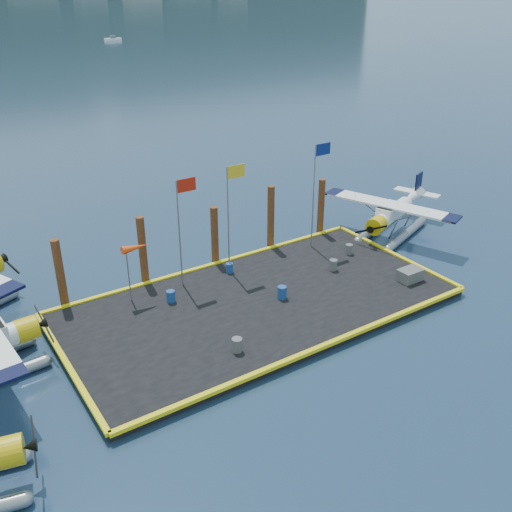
{
  "coord_description": "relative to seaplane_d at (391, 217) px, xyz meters",
  "views": [
    {
      "loc": [
        -14.28,
        -21.35,
        15.58
      ],
      "look_at": [
        1.15,
        2.0,
        1.9
      ],
      "focal_mm": 40.0,
      "sensor_mm": 36.0,
      "label": 1
    }
  ],
  "objects": [
    {
      "name": "seaplane_d",
      "position": [
        0.0,
        0.0,
        0.0
      ],
      "size": [
        8.39,
        8.89,
        3.21
      ],
      "rotation": [
        0.0,
        0.0,
        1.94
      ],
      "color": "gray",
      "rests_on": "ground"
    },
    {
      "name": "windsock",
      "position": [
        -17.45,
        0.91,
        1.83
      ],
      "size": [
        1.4,
        0.44,
        3.12
      ],
      "color": "gray",
      "rests_on": "dock"
    },
    {
      "name": "drum_2",
      "position": [
        -6.87,
        -2.3,
        -0.68
      ],
      "size": [
        0.45,
        0.45,
        0.64
      ],
      "primitive_type": "cylinder",
      "color": "#525256",
      "rests_on": "dock"
    },
    {
      "name": "crate",
      "position": [
        -4.11,
        -5.61,
        -0.66
      ],
      "size": [
        1.34,
        0.89,
        0.67
      ],
      "primitive_type": "cube",
      "color": "#525256",
      "rests_on": "dock"
    },
    {
      "name": "flagpole_yellow",
      "position": [
        -11.72,
        0.91,
        3.11
      ],
      "size": [
        1.14,
        0.08,
        6.2
      ],
      "color": "gray",
      "rests_on": "dock"
    },
    {
      "name": "drum_0",
      "position": [
        -16.26,
        -0.4,
        -0.68
      ],
      "size": [
        0.45,
        0.45,
        0.63
      ],
      "primitive_type": "cylinder",
      "color": "navy",
      "rests_on": "dock"
    },
    {
      "name": "drum_5",
      "position": [
        -12.02,
        0.73,
        -0.72
      ],
      "size": [
        0.4,
        0.4,
        0.57
      ],
      "primitive_type": "cylinder",
      "color": "navy",
      "rests_on": "dock"
    },
    {
      "name": "piling_3",
      "position": [
        -7.92,
        2.51,
        0.75
      ],
      "size": [
        0.44,
        0.44,
        4.3
      ],
      "primitive_type": "cylinder",
      "color": "#422313",
      "rests_on": "ground"
    },
    {
      "name": "dock",
      "position": [
        -12.42,
        -2.89,
        -1.2
      ],
      "size": [
        20.0,
        10.0,
        0.4
      ],
      "primitive_type": "cube",
      "color": "black",
      "rests_on": "ground"
    },
    {
      "name": "piling_2",
      "position": [
        -11.92,
        2.51,
        0.5
      ],
      "size": [
        0.44,
        0.44,
        3.8
      ],
      "primitive_type": "cylinder",
      "color": "#422313",
      "rests_on": "ground"
    },
    {
      "name": "dock_bumpers",
      "position": [
        -12.42,
        -2.89,
        -0.91
      ],
      "size": [
        20.25,
        10.25,
        0.18
      ],
      "primitive_type": null,
      "color": "yellow",
      "rests_on": "dock"
    },
    {
      "name": "flagpole_red",
      "position": [
        -14.72,
        0.91,
        3.0
      ],
      "size": [
        1.14,
        0.08,
        6.0
      ],
      "color": "gray",
      "rests_on": "dock"
    },
    {
      "name": "piling_4",
      "position": [
        -3.92,
        2.51,
        0.6
      ],
      "size": [
        0.44,
        0.44,
        4.0
      ],
      "primitive_type": "cylinder",
      "color": "#422313",
      "rests_on": "ground"
    },
    {
      "name": "drum_1",
      "position": [
        -11.22,
        -3.29,
        -0.66
      ],
      "size": [
        0.48,
        0.48,
        0.68
      ],
      "primitive_type": "cylinder",
      "color": "navy",
      "rests_on": "dock"
    },
    {
      "name": "piling_1",
      "position": [
        -16.42,
        2.51,
        0.7
      ],
      "size": [
        0.44,
        0.44,
        4.2
      ],
      "primitive_type": "cylinder",
      "color": "#422313",
      "rests_on": "ground"
    },
    {
      "name": "ground",
      "position": [
        -12.42,
        -2.89,
        -1.4
      ],
      "size": [
        4000.0,
        4000.0,
        0.0
      ],
      "primitive_type": "plane",
      "color": "#182A48",
      "rests_on": "ground"
    },
    {
      "name": "drum_3",
      "position": [
        -15.7,
        -6.03,
        -0.66
      ],
      "size": [
        0.48,
        0.48,
        0.67
      ],
      "primitive_type": "cylinder",
      "color": "#525256",
      "rests_on": "dock"
    },
    {
      "name": "piling_0",
      "position": [
        -20.92,
        2.51,
        0.6
      ],
      "size": [
        0.44,
        0.44,
        4.0
      ],
      "primitive_type": "cylinder",
      "color": "#422313",
      "rests_on": "ground"
    },
    {
      "name": "flagpole_blue",
      "position": [
        -5.73,
        0.91,
        3.29
      ],
      "size": [
        1.14,
        0.08,
        6.5
      ],
      "color": "gray",
      "rests_on": "dock"
    },
    {
      "name": "drum_4",
      "position": [
        -4.66,
        -1.17,
        -0.7
      ],
      "size": [
        0.43,
        0.43,
        0.61
      ],
      "primitive_type": "cylinder",
      "color": "#525256",
      "rests_on": "dock"
    }
  ]
}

